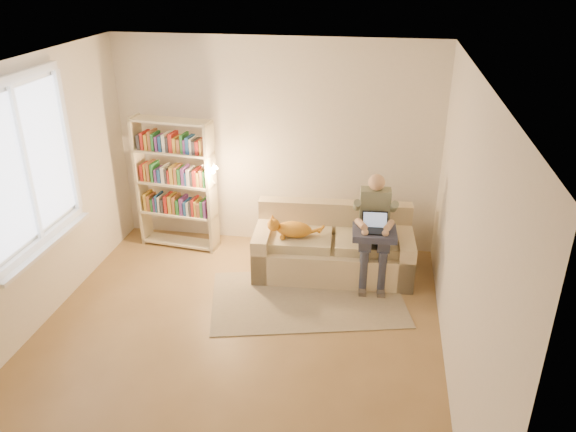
% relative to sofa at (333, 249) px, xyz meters
% --- Properties ---
extents(floor, '(4.50, 4.50, 0.00)m').
position_rel_sofa_xyz_m(floor, '(-0.81, -1.58, -0.28)').
color(floor, olive).
rests_on(floor, ground).
extents(ceiling, '(4.00, 4.50, 0.02)m').
position_rel_sofa_xyz_m(ceiling, '(-0.81, -1.58, 2.32)').
color(ceiling, white).
rests_on(ceiling, wall_back).
extents(wall_left, '(0.02, 4.50, 2.60)m').
position_rel_sofa_xyz_m(wall_left, '(-2.81, -1.58, 1.02)').
color(wall_left, silver).
rests_on(wall_left, floor).
extents(wall_right, '(0.02, 4.50, 2.60)m').
position_rel_sofa_xyz_m(wall_right, '(1.19, -1.58, 1.02)').
color(wall_right, silver).
rests_on(wall_right, floor).
extents(wall_back, '(4.00, 0.02, 2.60)m').
position_rel_sofa_xyz_m(wall_back, '(-0.81, 0.67, 1.02)').
color(wall_back, silver).
rests_on(wall_back, floor).
extents(wall_front, '(4.00, 0.02, 2.60)m').
position_rel_sofa_xyz_m(wall_front, '(-0.81, -3.83, 1.02)').
color(wall_front, silver).
rests_on(wall_front, floor).
extents(window, '(0.12, 1.52, 1.69)m').
position_rel_sofa_xyz_m(window, '(-2.76, -1.38, 1.09)').
color(window, white).
rests_on(window, wall_left).
extents(sofa, '(1.87, 0.94, 0.77)m').
position_rel_sofa_xyz_m(sofa, '(0.00, 0.00, 0.00)').
color(sofa, beige).
rests_on(sofa, floor).
extents(person, '(0.37, 0.56, 1.26)m').
position_rel_sofa_xyz_m(person, '(0.46, -0.11, 0.43)').
color(person, gray).
rests_on(person, sofa).
extents(cat, '(0.61, 0.24, 0.22)m').
position_rel_sofa_xyz_m(cat, '(-0.43, -0.15, 0.31)').
color(cat, '#FFAC31').
rests_on(cat, sofa).
extents(blanket, '(0.51, 0.42, 0.08)m').
position_rel_sofa_xyz_m(blanket, '(0.39, -0.22, 0.37)').
color(blanket, '#2C324E').
rests_on(blanket, person).
extents(laptop, '(0.30, 0.26, 0.24)m').
position_rel_sofa_xyz_m(laptop, '(0.39, -0.21, 0.45)').
color(laptop, black).
rests_on(laptop, blanket).
extents(bookshelf, '(1.11, 0.42, 1.68)m').
position_rel_sofa_xyz_m(bookshelf, '(-2.00, 0.32, 0.65)').
color(bookshelf, beige).
rests_on(bookshelf, floor).
extents(rug, '(2.31, 1.69, 0.01)m').
position_rel_sofa_xyz_m(rug, '(-0.20, -0.67, -0.28)').
color(rug, gray).
rests_on(rug, floor).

